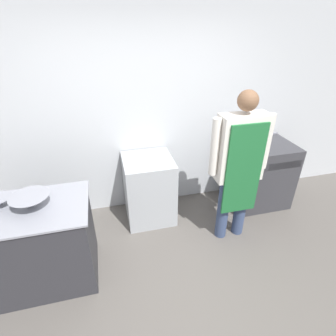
{
  "coord_description": "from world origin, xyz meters",
  "views": [
    {
      "loc": [
        -0.51,
        -1.4,
        2.39
      ],
      "look_at": [
        0.09,
        0.99,
        1.0
      ],
      "focal_mm": 28.0,
      "sensor_mm": 36.0,
      "label": 1
    }
  ],
  "objects_px": {
    "person_cook": "(239,161)",
    "stock_pot": "(249,134)",
    "stove": "(258,174)",
    "mixing_bowl": "(31,201)",
    "fridge_unit": "(149,189)"
  },
  "relations": [
    {
      "from": "stove",
      "to": "person_cook",
      "type": "height_order",
      "value": "person_cook"
    },
    {
      "from": "stove",
      "to": "stock_pot",
      "type": "bearing_deg",
      "value": 148.26
    },
    {
      "from": "fridge_unit",
      "to": "person_cook",
      "type": "relative_size",
      "value": 0.49
    },
    {
      "from": "mixing_bowl",
      "to": "fridge_unit",
      "type": "bearing_deg",
      "value": 30.4
    },
    {
      "from": "fridge_unit",
      "to": "mixing_bowl",
      "type": "xyz_separation_m",
      "value": [
        -1.2,
        -0.7,
        0.52
      ]
    },
    {
      "from": "person_cook",
      "to": "stock_pot",
      "type": "relative_size",
      "value": 6.79
    },
    {
      "from": "stock_pot",
      "to": "person_cook",
      "type": "bearing_deg",
      "value": -126.0
    },
    {
      "from": "stove",
      "to": "person_cook",
      "type": "distance_m",
      "value": 1.06
    },
    {
      "from": "fridge_unit",
      "to": "person_cook",
      "type": "bearing_deg",
      "value": -33.46
    },
    {
      "from": "stove",
      "to": "fridge_unit",
      "type": "bearing_deg",
      "value": 178.55
    },
    {
      "from": "stove",
      "to": "fridge_unit",
      "type": "xyz_separation_m",
      "value": [
        -1.59,
        0.04,
        -0.02
      ]
    },
    {
      "from": "stove",
      "to": "fridge_unit",
      "type": "height_order",
      "value": "stove"
    },
    {
      "from": "stove",
      "to": "person_cook",
      "type": "xyz_separation_m",
      "value": [
        -0.68,
        -0.56,
        0.58
      ]
    },
    {
      "from": "person_cook",
      "to": "mixing_bowl",
      "type": "xyz_separation_m",
      "value": [
        -2.11,
        -0.1,
        -0.09
      ]
    },
    {
      "from": "mixing_bowl",
      "to": "stock_pot",
      "type": "bearing_deg",
      "value": 16.65
    }
  ]
}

